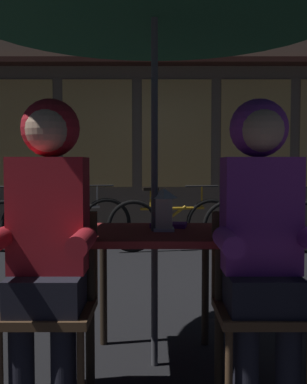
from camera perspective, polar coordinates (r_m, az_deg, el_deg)
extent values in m
plane|color=black|center=(2.79, -0.01, -19.86)|extent=(60.00, 60.00, 0.00)
cube|color=maroon|center=(2.60, -0.01, -5.04)|extent=(0.72, 0.72, 0.04)
cylinder|color=#2D2319|center=(2.40, -7.68, -14.86)|extent=(0.04, 0.04, 0.70)
cylinder|color=#2D2319|center=(2.40, 7.68, -14.85)|extent=(0.04, 0.04, 0.70)
cylinder|color=#2D2319|center=(2.99, -6.09, -11.19)|extent=(0.04, 0.04, 0.70)
cylinder|color=#2D2319|center=(2.99, 6.04, -11.19)|extent=(0.04, 0.04, 0.70)
cylinder|color=#4C4C51|center=(2.57, -0.01, 3.89)|extent=(0.04, 0.04, 2.25)
cube|color=white|center=(2.60, 1.10, -4.46)|extent=(0.11, 0.11, 0.02)
cube|color=white|center=(2.59, 1.10, -2.53)|extent=(0.09, 0.09, 0.16)
pyramid|color=white|center=(2.58, 1.10, -0.15)|extent=(0.11, 0.11, 0.06)
cube|color=#513823|center=(2.28, -12.50, -13.80)|extent=(0.40, 0.40, 0.04)
cylinder|color=#513823|center=(2.17, -8.76, -20.98)|extent=(0.03, 0.03, 0.41)
cylinder|color=#513823|center=(2.48, -7.53, -17.80)|extent=(0.03, 0.03, 0.41)
cylinder|color=#513823|center=(2.55, -15.49, -17.34)|extent=(0.03, 0.03, 0.41)
cube|color=#513823|center=(2.40, -11.62, -7.28)|extent=(0.40, 0.03, 0.42)
cube|color=#513823|center=(2.28, 12.51, -13.79)|extent=(0.40, 0.40, 0.04)
cylinder|color=#513823|center=(2.18, 8.80, -20.96)|extent=(0.03, 0.03, 0.41)
cylinder|color=#513823|center=(2.55, 15.48, -17.31)|extent=(0.03, 0.03, 0.41)
cylinder|color=#513823|center=(2.49, 7.53, -17.79)|extent=(0.03, 0.03, 0.41)
cube|color=#513823|center=(2.40, 11.61, -7.27)|extent=(0.40, 0.03, 0.42)
cylinder|color=black|center=(2.22, -10.76, -19.93)|extent=(0.11, 0.11, 0.45)
cylinder|color=black|center=(2.26, -15.53, -19.58)|extent=(0.11, 0.11, 0.45)
cube|color=black|center=(2.25, -12.53, -11.37)|extent=(0.32, 0.36, 0.16)
cube|color=red|center=(2.23, -12.42, -2.64)|extent=(0.34, 0.22, 0.52)
cylinder|color=red|center=(2.00, -8.66, -5.88)|extent=(0.09, 0.30, 0.09)
sphere|color=tan|center=(2.23, -12.54, 7.27)|extent=(0.21, 0.21, 0.21)
sphere|color=red|center=(2.28, -12.27, 7.43)|extent=(0.27, 0.27, 0.27)
cylinder|color=black|center=(2.26, 15.55, -19.55)|extent=(0.11, 0.11, 0.45)
cylinder|color=black|center=(2.22, 10.79, -19.91)|extent=(0.11, 0.11, 0.45)
cube|color=black|center=(2.26, 12.54, -11.36)|extent=(0.32, 0.36, 0.16)
cube|color=purple|center=(2.23, 12.42, -2.63)|extent=(0.34, 0.22, 0.52)
cylinder|color=purple|center=(2.00, 8.70, -5.88)|extent=(0.09, 0.30, 0.09)
sphere|color=tan|center=(2.23, 12.54, 7.26)|extent=(0.21, 0.21, 0.21)
sphere|color=purple|center=(2.28, 12.27, 7.43)|extent=(0.27, 0.27, 0.27)
cube|color=#6B5B4C|center=(8.23, 2.54, 17.30)|extent=(10.00, 0.60, 6.20)
cube|color=#E0B260|center=(7.97, -15.87, 6.71)|extent=(1.10, 0.02, 1.70)
cube|color=#E0B260|center=(7.73, -6.80, 6.92)|extent=(1.10, 0.02, 1.70)
cube|color=#E0B260|center=(7.69, 2.62, 6.96)|extent=(1.10, 0.02, 1.70)
cube|color=#E0B260|center=(7.85, 11.90, 6.82)|extent=(1.10, 0.02, 1.70)
cube|color=#331914|center=(7.70, 2.69, 15.23)|extent=(9.00, 0.36, 0.08)
torus|color=black|center=(6.33, -17.33, -3.88)|extent=(0.66, 0.14, 0.66)
torus|color=black|center=(6.43, -5.75, -3.65)|extent=(0.65, 0.20, 0.66)
torus|color=black|center=(6.37, -14.89, -3.81)|extent=(0.65, 0.20, 0.66)
cylinder|color=#ADA89E|center=(6.36, -10.32, -1.82)|extent=(0.82, 0.23, 0.04)
cylinder|color=#ADA89E|center=(6.37, -11.40, -3.46)|extent=(0.60, 0.18, 0.44)
cylinder|color=#ADA89E|center=(6.34, -12.90, -0.78)|extent=(0.02, 0.02, 0.24)
cube|color=black|center=(6.33, -12.92, 0.40)|extent=(0.21, 0.12, 0.04)
cylinder|color=#ADA89E|center=(6.38, -6.85, -0.51)|extent=(0.02, 0.02, 0.28)
cylinder|color=black|center=(6.37, -6.86, 0.74)|extent=(0.43, 0.13, 0.02)
torus|color=black|center=(6.29, 6.67, -3.81)|extent=(0.66, 0.18, 0.66)
torus|color=black|center=(6.04, -2.56, -4.07)|extent=(0.66, 0.18, 0.66)
cylinder|color=#B78419|center=(6.12, 2.15, -1.96)|extent=(0.83, 0.20, 0.04)
cylinder|color=#B78419|center=(6.11, 1.03, -3.68)|extent=(0.60, 0.16, 0.44)
cylinder|color=#B78419|center=(6.05, -0.47, -0.88)|extent=(0.02, 0.02, 0.24)
cube|color=black|center=(6.04, -0.48, 0.35)|extent=(0.21, 0.12, 0.04)
cylinder|color=#B78419|center=(6.22, 5.62, -0.60)|extent=(0.02, 0.02, 0.28)
cylinder|color=black|center=(6.21, 5.63, 0.69)|extent=(0.44, 0.11, 0.02)
torus|color=black|center=(6.07, 8.84, -4.08)|extent=(0.66, 0.07, 0.66)
cylinder|color=#1E4C93|center=(6.14, 13.59, -2.04)|extent=(0.84, 0.06, 0.04)
cylinder|color=#1E4C93|center=(6.13, 12.44, -3.73)|extent=(0.61, 0.05, 0.44)
cylinder|color=#1E4C93|center=(6.07, 10.96, -0.92)|extent=(0.02, 0.02, 0.24)
cube|color=black|center=(6.06, 10.98, 0.30)|extent=(0.20, 0.09, 0.04)
cylinder|color=#1E4C93|center=(6.22, 17.10, -0.73)|extent=(0.02, 0.02, 0.28)
cylinder|color=black|center=(6.21, 17.12, 0.56)|extent=(0.44, 0.04, 0.02)
torus|color=black|center=(6.47, 17.34, -3.73)|extent=(0.66, 0.17, 0.66)
cube|color=#661E7A|center=(2.76, 1.68, -3.92)|extent=(0.22, 0.17, 0.02)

